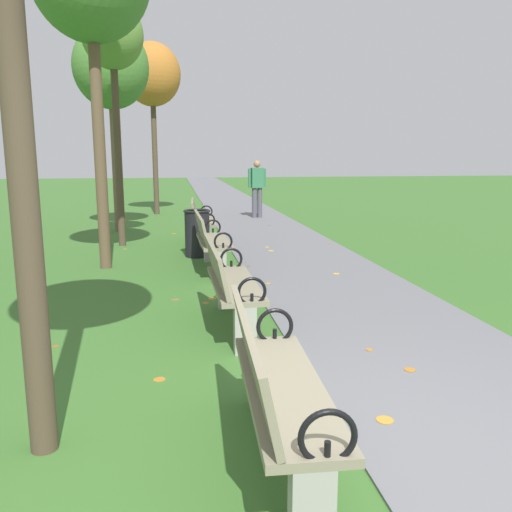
# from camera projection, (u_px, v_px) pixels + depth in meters

# --- Properties ---
(ground_plane) EXTENTS (80.00, 80.00, 0.00)m
(ground_plane) POSITION_uv_depth(u_px,v_px,m) (364.00, 468.00, 3.07)
(ground_plane) COLOR #386628
(paved_walkway) EXTENTS (2.23, 44.00, 0.02)m
(paved_walkway) POSITION_uv_depth(u_px,v_px,m) (229.00, 201.00, 20.70)
(paved_walkway) COLOR slate
(paved_walkway) RESTS_ON ground
(park_bench_1) EXTENTS (0.53, 1.62, 0.90)m
(park_bench_1) POSITION_uv_depth(u_px,v_px,m) (275.00, 386.00, 3.04)
(park_bench_1) COLOR gray
(park_bench_1) RESTS_ON ground
(park_bench_2) EXTENTS (0.49, 1.61, 0.90)m
(park_bench_2) POSITION_uv_depth(u_px,v_px,m) (230.00, 283.00, 5.47)
(park_bench_2) COLOR gray
(park_bench_2) RESTS_ON ground
(park_bench_3) EXTENTS (0.50, 1.61, 0.90)m
(park_bench_3) POSITION_uv_depth(u_px,v_px,m) (210.00, 241.00, 8.19)
(park_bench_3) COLOR gray
(park_bench_3) RESTS_ON ground
(park_bench_4) EXTENTS (0.54, 1.62, 0.90)m
(park_bench_4) POSITION_uv_depth(u_px,v_px,m) (202.00, 221.00, 10.66)
(park_bench_4) COLOR gray
(park_bench_4) RESTS_ON ground
(tree_3) EXTENTS (1.16, 1.16, 4.65)m
(tree_3) POSITION_uv_depth(u_px,v_px,m) (113.00, 40.00, 9.89)
(tree_3) COLOR #4C3D2D
(tree_3) RESTS_ON ground
(tree_4) EXTENTS (1.70, 1.70, 4.69)m
(tree_4) POSITION_uv_depth(u_px,v_px,m) (111.00, 68.00, 11.92)
(tree_4) COLOR brown
(tree_4) RESTS_ON ground
(tree_5) EXTENTS (1.67, 1.67, 5.04)m
(tree_5) POSITION_uv_depth(u_px,v_px,m) (152.00, 76.00, 15.46)
(tree_5) COLOR #4C3D2D
(tree_5) RESTS_ON ground
(pedestrian_walking) EXTENTS (0.53, 0.26, 1.62)m
(pedestrian_walking) POSITION_uv_depth(u_px,v_px,m) (257.00, 186.00, 15.03)
(pedestrian_walking) COLOR #4C4C56
(pedestrian_walking) RESTS_ON paved_walkway
(trash_bin) EXTENTS (0.48, 0.48, 0.84)m
(trash_bin) POSITION_uv_depth(u_px,v_px,m) (197.00, 233.00, 9.41)
(trash_bin) COLOR black
(trash_bin) RESTS_ON ground
(scattered_leaves) EXTENTS (4.36, 11.09, 0.02)m
(scattered_leaves) POSITION_uv_depth(u_px,v_px,m) (235.00, 279.00, 7.73)
(scattered_leaves) COLOR brown
(scattered_leaves) RESTS_ON ground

